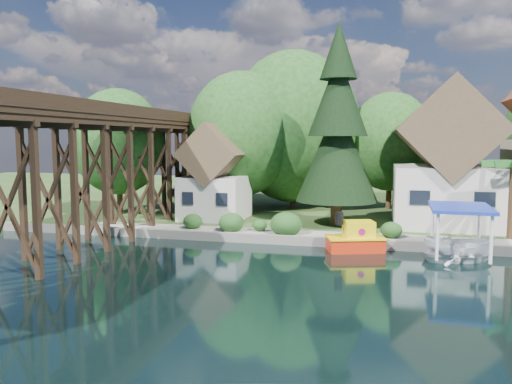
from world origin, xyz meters
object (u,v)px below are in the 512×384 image
at_px(boat_white_a, 459,254).
at_px(boat_canopy, 459,236).
at_px(house_left, 446,164).
at_px(tugboat, 356,239).
at_px(trestle_bridge, 98,165).
at_px(shed, 215,178).
at_px(conifer, 338,129).

distance_m(boat_white_a, boat_canopy, 1.11).
height_order(house_left, boat_white_a, house_left).
relative_size(tugboat, boat_canopy, 0.79).
distance_m(trestle_bridge, tugboat, 17.53).
bearing_deg(boat_canopy, boat_white_a, -95.03).
xyz_separation_m(house_left, shed, (-18.00, -1.50, -1.31)).
bearing_deg(boat_white_a, conifer, 31.05).
height_order(conifer, tugboat, conifer).
distance_m(conifer, boat_white_a, 13.18).
bearing_deg(house_left, trestle_bridge, -154.79).
relative_size(house_left, tugboat, 2.81).
bearing_deg(boat_canopy, conifer, 137.60).
bearing_deg(house_left, conifer, -163.77).
xyz_separation_m(boat_white_a, boat_canopy, (0.05, 0.58, 0.94)).
height_order(trestle_bridge, house_left, house_left).
bearing_deg(boat_white_a, shed, 50.20).
relative_size(conifer, boat_canopy, 3.04).
relative_size(house_left, conifer, 0.73).
relative_size(trestle_bridge, house_left, 4.01).
relative_size(shed, conifer, 0.52).
bearing_deg(house_left, shed, -175.23).
bearing_deg(trestle_bridge, conifer, 29.54).
relative_size(trestle_bridge, tugboat, 11.27).
height_order(house_left, conifer, conifer).
height_order(trestle_bridge, tugboat, trestle_bridge).
relative_size(house_left, boat_canopy, 2.21).
distance_m(trestle_bridge, boat_white_a, 23.29).
relative_size(conifer, boat_white_a, 3.86).
xyz_separation_m(tugboat, boat_canopy, (5.99, -0.62, 0.58)).
relative_size(trestle_bridge, shed, 5.63).
height_order(shed, tugboat, shed).
distance_m(trestle_bridge, boat_canopy, 23.18).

